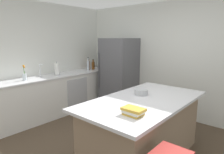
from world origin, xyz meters
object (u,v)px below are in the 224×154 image
object	(u,v)px
kitchen_island	(143,128)
vinegar_bottle	(89,65)
syrup_bottle	(99,65)
soda_bottle	(88,65)
paper_towel_roll	(57,69)
refrigerator	(119,74)
hot_sauce_bottle	(94,65)
whiskey_bottle	(93,65)
flower_vase	(24,75)
cookbook_stack	(133,111)
olive_oil_bottle	(102,64)
mixing_bowl	(141,92)
sink_faucet	(40,70)

from	to	relation	value
kitchen_island	vinegar_bottle	world-z (taller)	vinegar_bottle
syrup_bottle	soda_bottle	distance (m)	0.38
paper_towel_roll	kitchen_island	bearing A→B (deg)	-5.21
refrigerator	hot_sauce_bottle	size ratio (longest dim) A/B	7.85
paper_towel_roll	whiskey_bottle	size ratio (longest dim) A/B	1.11
paper_towel_roll	soda_bottle	xyz separation A→B (m)	(0.04, 0.95, 0.00)
hot_sauce_bottle	soda_bottle	bearing A→B (deg)	-71.03
flower_vase	soda_bottle	bearing A→B (deg)	89.53
kitchen_island	cookbook_stack	xyz separation A→B (m)	(0.23, -0.59, 0.49)
refrigerator	paper_towel_roll	bearing A→B (deg)	-123.92
olive_oil_bottle	soda_bottle	bearing A→B (deg)	-95.21
syrup_bottle	olive_oil_bottle	bearing A→B (deg)	94.95
kitchen_island	whiskey_bottle	size ratio (longest dim) A/B	7.29
refrigerator	mixing_bowl	xyz separation A→B (m)	(1.51, -1.32, 0.06)
sink_faucet	whiskey_bottle	world-z (taller)	sink_faucet
sink_faucet	kitchen_island	bearing A→B (deg)	3.62
hot_sauce_bottle	soda_bottle	world-z (taller)	soda_bottle
olive_oil_bottle	soda_bottle	world-z (taller)	soda_bottle
refrigerator	vinegar_bottle	bearing A→B (deg)	-166.36
refrigerator	mixing_bowl	distance (m)	2.00
kitchen_island	olive_oil_bottle	world-z (taller)	olive_oil_bottle
vinegar_bottle	olive_oil_bottle	bearing A→B (deg)	71.34
refrigerator	sink_faucet	bearing A→B (deg)	-118.37
hot_sauce_bottle	kitchen_island	bearing A→B (deg)	-29.70
sink_faucet	whiskey_bottle	bearing A→B (deg)	87.59
sink_faucet	flower_vase	bearing A→B (deg)	-80.28
syrup_bottle	hot_sauce_bottle	bearing A→B (deg)	-153.30
sink_faucet	hot_sauce_bottle	distance (m)	1.64
sink_faucet	soda_bottle	xyz separation A→B (m)	(0.08, 1.34, -0.02)
kitchen_island	refrigerator	distance (m)	2.28
flower_vase	vinegar_bottle	size ratio (longest dim) A/B	1.04
refrigerator	flower_vase	xyz separation A→B (m)	(-0.83, -2.05, 0.14)
olive_oil_bottle	hot_sauce_bottle	xyz separation A→B (m)	(-0.15, -0.18, -0.04)
hot_sauce_bottle	soda_bottle	xyz separation A→B (m)	(0.10, -0.30, 0.04)
vinegar_bottle	mixing_bowl	world-z (taller)	vinegar_bottle
olive_oil_bottle	cookbook_stack	size ratio (longest dim) A/B	1.24
kitchen_island	whiskey_bottle	distance (m)	2.92
vinegar_bottle	kitchen_island	bearing A→B (deg)	-26.39
hot_sauce_bottle	sink_faucet	bearing A→B (deg)	-89.28
olive_oil_bottle	hot_sauce_bottle	world-z (taller)	olive_oil_bottle
whiskey_bottle	vinegar_bottle	world-z (taller)	vinegar_bottle
mixing_bowl	syrup_bottle	bearing A→B (deg)	148.74
kitchen_island	hot_sauce_bottle	distance (m)	3.03
flower_vase	kitchen_island	bearing A→B (deg)	12.52
vinegar_bottle	refrigerator	bearing A→B (deg)	13.64
cookbook_stack	kitchen_island	bearing A→B (deg)	111.02
whiskey_bottle	cookbook_stack	xyz separation A→B (m)	(2.73, -1.97, -0.09)
flower_vase	paper_towel_roll	xyz separation A→B (m)	(-0.02, 0.79, 0.03)
olive_oil_bottle	soda_bottle	distance (m)	0.48
vinegar_bottle	sink_faucet	bearing A→B (deg)	-89.86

